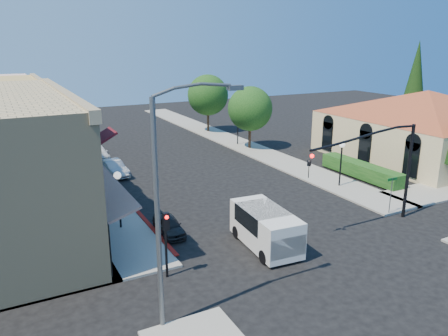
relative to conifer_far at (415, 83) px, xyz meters
name	(u,v)px	position (x,y,z in m)	size (l,w,h in m)	color
ground	(320,253)	(-28.00, -18.00, -6.36)	(120.00, 120.00, 0.00)	black
sidewalk_left	(67,157)	(-36.75, 9.00, -6.30)	(3.50, 50.00, 0.12)	gray
sidewalk_right	(227,139)	(-19.25, 9.00, -6.30)	(3.50, 50.00, 0.12)	gray
curb_red_strip	(147,224)	(-34.90, -10.00, -6.36)	(0.25, 10.00, 0.06)	maroon
mission_building	(425,118)	(-6.01, -6.50, -2.61)	(30.12, 30.12, 6.40)	#C8B283
hedge	(360,178)	(-16.30, -9.00, -6.36)	(1.40, 8.00, 1.10)	#133E11
conifer_far	(415,83)	(0.00, 0.00, 0.00)	(3.20, 3.20, 11.00)	black
street_tree_a	(250,109)	(-19.20, 4.00, -2.17)	(4.56, 4.56, 6.48)	black
street_tree_b	(208,95)	(-19.20, 14.00, -1.82)	(4.94, 4.94, 7.02)	black
signal_mast_arm	(385,159)	(-22.14, -16.50, -2.27)	(8.01, 0.39, 6.00)	black
secondary_signal	(166,233)	(-36.00, -16.59, -4.04)	(0.28, 0.42, 3.32)	black
cobra_streetlight	(166,199)	(-37.15, -20.00, -1.09)	(3.60, 0.25, 9.31)	#595B5E
street_name_sign	(391,190)	(-20.50, -15.80, -4.66)	(0.80, 0.06, 2.50)	#595B5E
lamppost_left_near	(118,186)	(-36.50, -10.00, -3.62)	(0.44, 0.44, 3.57)	black
lamppost_left_far	(76,140)	(-36.50, 4.00, -3.62)	(0.44, 0.44, 3.57)	black
lamppost_right_near	(342,152)	(-19.50, -10.00, -3.62)	(0.44, 0.44, 3.57)	black
lamppost_right_far	(238,120)	(-19.50, 6.00, -3.62)	(0.44, 0.44, 3.57)	black
white_van	(266,226)	(-30.15, -16.05, -5.13)	(2.43, 4.94, 2.12)	silver
parked_car_a	(169,225)	(-34.20, -12.00, -5.82)	(1.27, 3.16, 1.08)	black
parked_car_b	(113,168)	(-34.20, 1.00, -5.70)	(1.40, 4.01, 1.32)	#949599
parked_car_c	(98,153)	(-34.20, 7.00, -5.75)	(1.72, 4.22, 1.23)	silver
parked_car_d	(84,140)	(-34.20, 14.00, -5.83)	(1.75, 3.80, 1.06)	#97999C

